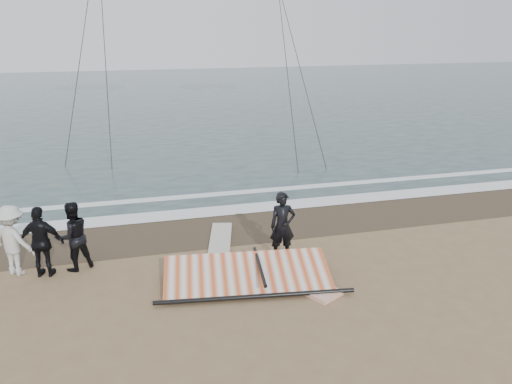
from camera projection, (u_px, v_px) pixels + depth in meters
The scene contains 10 objects.
ground at pixel (280, 301), 11.28m from camera, with size 120.00×120.00×0.00m, color #8C704C.
sea at pixel (164, 98), 41.53m from camera, with size 120.00×54.00×0.02m, color #233838.
wet_sand at pixel (237, 226), 15.41m from camera, with size 120.00×2.80×0.01m, color #4C3D2B.
foam_near at pixel (228, 210), 16.68m from camera, with size 120.00×0.90×0.01m, color white.
foam_far at pixel (219, 194), 18.24m from camera, with size 120.00×0.45×0.01m, color white.
man_main at pixel (283, 226), 13.07m from camera, with size 0.67×0.44×1.84m, color black.
board_white at pixel (294, 279), 12.16m from camera, with size 0.69×2.48×0.10m, color silver.
board_cream at pixel (221, 239), 14.40m from camera, with size 0.59×2.22×0.09m, color beige.
trio_cluster at pixel (40, 239), 12.29m from camera, with size 2.61×1.24×1.82m.
sail_rig at pixel (244, 275), 12.05m from camera, with size 4.55×2.21×0.51m.
Camera 1 is at (-2.99, -9.44, 5.97)m, focal length 35.00 mm.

